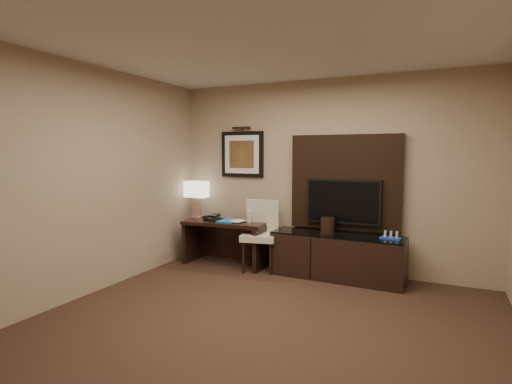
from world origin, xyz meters
The scene contains 18 objects.
floor centered at (0.00, 0.00, -0.01)m, with size 4.50×5.00×0.01m, color #331E16.
ceiling centered at (0.00, 0.00, 2.70)m, with size 4.50×5.00×0.01m, color silver.
wall_back centered at (0.00, 2.50, 1.35)m, with size 4.50×0.01×2.70m, color #9E886B.
wall_left centered at (-2.25, 0.00, 1.35)m, with size 0.01×5.00×2.70m, color #9E886B.
desk centered at (-1.40, 2.11, 0.33)m, with size 1.23×0.53×0.66m, color black.
credenza centered at (0.27, 2.15, 0.30)m, with size 1.74×0.48×0.60m, color black.
tv_wall_panel centered at (0.30, 2.44, 1.27)m, with size 1.50×0.12×1.30m, color black.
tv centered at (0.30, 2.34, 1.02)m, with size 1.00×0.08×0.60m, color black.
artwork centered at (-1.30, 2.48, 1.65)m, with size 0.70×0.04×0.70m, color black.
picture_light centered at (-1.30, 2.44, 2.05)m, with size 0.04×0.04×0.30m, color #3D2213.
desk_chair centered at (-0.81, 2.06, 0.50)m, with size 0.48×0.55×1.00m, color beige, non-canonical shape.
table_lamp centered at (-1.98, 2.22, 0.92)m, with size 0.32×0.18×0.52m, color #92715B, non-canonical shape.
desk_phone centered at (-1.59, 2.05, 0.71)m, with size 0.21×0.19×0.11m, color black, non-canonical shape.
blue_folder centered at (-1.33, 2.09, 0.67)m, with size 0.26×0.34×0.02m, color #195BA5.
book centered at (-1.27, 2.11, 0.78)m, with size 0.18×0.02×0.24m, color #A08F7E.
water_bottle centered at (-1.01, 2.13, 0.75)m, with size 0.06×0.06×0.17m, color silver.
ice_bucket centered at (0.14, 2.16, 0.71)m, with size 0.19×0.19×0.21m, color black.
minibar_tray centered at (0.95, 2.15, 0.64)m, with size 0.25×0.15×0.09m, color #1B3DB2, non-canonical shape.
Camera 1 is at (1.50, -3.01, 1.66)m, focal length 28.00 mm.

